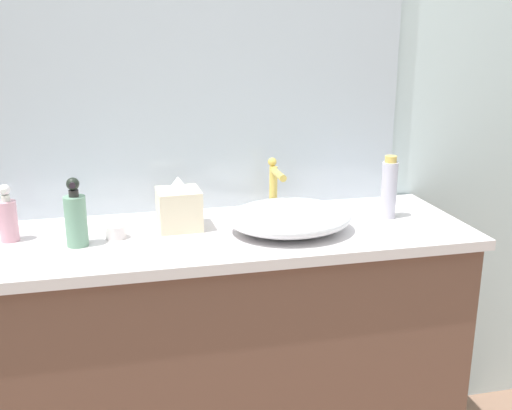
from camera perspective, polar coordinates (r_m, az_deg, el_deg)
The scene contains 10 objects.
bathroom_wall_rear at distance 1.97m, azimuth -4.16°, elevation 11.60°, with size 6.00×0.06×2.60m, color silver.
vanity_counter at distance 1.95m, azimuth -2.95°, elevation -14.96°, with size 1.47×0.50×0.89m.
wall_mirror_panel at distance 1.92m, azimuth -4.83°, elevation 16.65°, with size 1.29×0.01×1.16m, color #B2BCC6.
sink_basin at distance 1.75m, azimuth 3.19°, elevation -1.19°, with size 0.37×0.31×0.08m, color silver.
faucet at distance 1.89m, azimuth 1.79°, elevation 2.22°, with size 0.03×0.14×0.18m.
soap_dispenser at distance 1.69m, azimuth -16.79°, elevation -1.14°, with size 0.06×0.06×0.19m.
lotion_bottle at distance 1.80m, azimuth -22.55°, elevation -1.12°, with size 0.05×0.05×0.16m.
perfume_bottle at distance 1.91m, azimuth 12.54°, elevation 1.55°, with size 0.05×0.05×0.20m.
tissue_box at distance 1.78m, azimuth -7.34°, elevation -0.15°, with size 0.13×0.13×0.16m.
candle_jar at distance 1.74m, azimuth -13.22°, elevation -2.49°, with size 0.06×0.06×0.04m, color silver.
Camera 1 is at (-0.31, -1.20, 1.46)m, focal length 42.01 mm.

